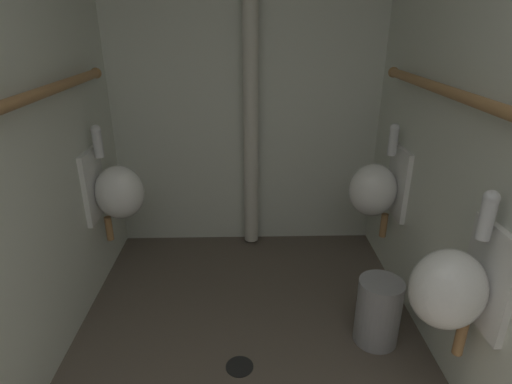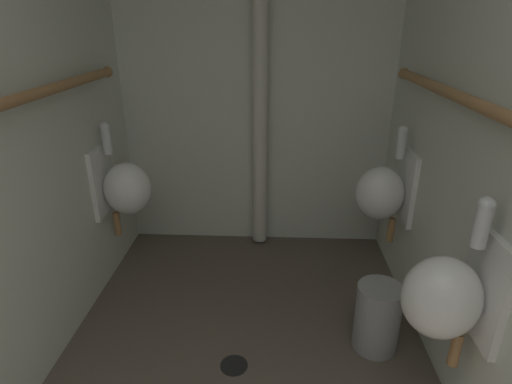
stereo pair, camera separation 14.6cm
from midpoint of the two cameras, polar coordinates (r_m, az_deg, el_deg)
wall_back at (r=2.99m, az=-2.88°, el=16.78°), size 2.04×0.06×2.63m
urinal_left_mid at (r=2.73m, az=-20.17°, el=0.15°), size 0.32×0.30×0.76m
urinal_right_mid at (r=1.83m, az=23.45°, el=-11.91°), size 0.32×0.30×0.76m
urinal_right_far at (r=2.68m, az=14.75°, el=0.49°), size 0.32×0.30×0.76m
standpipe_back_wall at (r=2.88m, az=-2.25°, el=16.56°), size 0.10×0.10×2.58m
floor_drain at (r=2.27m, az=-4.27°, el=-22.83°), size 0.14×0.14×0.01m
waste_bin at (r=2.36m, az=14.70°, el=-15.64°), size 0.23×0.23×0.37m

